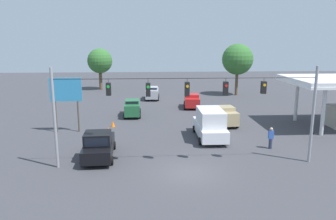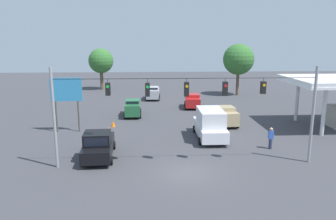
# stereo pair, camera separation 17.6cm
# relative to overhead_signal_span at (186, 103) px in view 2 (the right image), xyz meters

# --- Properties ---
(ground_plane) EXTENTS (140.00, 140.00, 0.00)m
(ground_plane) POSITION_rel_overhead_signal_span_xyz_m (0.01, 1.47, -4.52)
(ground_plane) COLOR #3D3D42
(overhead_signal_span) EXTENTS (18.31, 0.38, 7.02)m
(overhead_signal_span) POSITION_rel_overhead_signal_span_xyz_m (0.00, 0.00, 0.00)
(overhead_signal_span) COLOR #939399
(overhead_signal_span) RESTS_ON ground_plane
(sedan_tan_oncoming_far) EXTENTS (2.15, 3.97, 1.99)m
(sedan_tan_oncoming_far) POSITION_rel_overhead_signal_span_xyz_m (-5.35, -10.74, -3.49)
(sedan_tan_oncoming_far) COLOR tan
(sedan_tan_oncoming_far) RESTS_ON ground_plane
(sedan_green_withflow_far) EXTENTS (2.02, 4.23, 1.94)m
(sedan_green_withflow_far) POSITION_rel_overhead_signal_span_xyz_m (4.57, -15.54, -3.51)
(sedan_green_withflow_far) COLOR #236038
(sedan_green_withflow_far) RESTS_ON ground_plane
(sedan_red_oncoming_deep) EXTENTS (2.38, 4.12, 1.82)m
(sedan_red_oncoming_deep) POSITION_rel_overhead_signal_span_xyz_m (-3.02, -19.81, -3.57)
(sedan_red_oncoming_deep) COLOR red
(sedan_red_oncoming_deep) RESTS_ON ground_plane
(pickup_truck_black_parked_shoulder) EXTENTS (2.48, 5.39, 2.12)m
(pickup_truck_black_parked_shoulder) POSITION_rel_overhead_signal_span_xyz_m (6.45, -1.77, -3.54)
(pickup_truck_black_parked_shoulder) COLOR black
(pickup_truck_black_parked_shoulder) RESTS_ON ground_plane
(box_truck_white_crossing_near) EXTENTS (2.53, 6.04, 2.71)m
(box_truck_white_crossing_near) POSITION_rel_overhead_signal_span_xyz_m (-2.86, -6.20, -3.17)
(box_truck_white_crossing_near) COLOR silver
(box_truck_white_crossing_near) RESTS_ON ground_plane
(sedan_silver_withflow_deep) EXTENTS (2.20, 4.17, 1.90)m
(sedan_silver_withflow_deep) POSITION_rel_overhead_signal_span_xyz_m (2.11, -26.32, -3.53)
(sedan_silver_withflow_deep) COLOR #A8AAB2
(sedan_silver_withflow_deep) RESTS_ON ground_plane
(traffic_cone_nearest) EXTENTS (0.44, 0.44, 0.59)m
(traffic_cone_nearest) POSITION_rel_overhead_signal_span_xyz_m (6.42, -3.71, -4.22)
(traffic_cone_nearest) COLOR orange
(traffic_cone_nearest) RESTS_ON ground_plane
(traffic_cone_second) EXTENTS (0.44, 0.44, 0.59)m
(traffic_cone_second) POSITION_rel_overhead_signal_span_xyz_m (6.57, -5.99, -4.22)
(traffic_cone_second) COLOR orange
(traffic_cone_second) RESTS_ON ground_plane
(traffic_cone_third) EXTENTS (0.44, 0.44, 0.59)m
(traffic_cone_third) POSITION_rel_overhead_signal_span_xyz_m (6.55, -8.46, -4.22)
(traffic_cone_third) COLOR orange
(traffic_cone_third) RESTS_ON ground_plane
(traffic_cone_fourth) EXTENTS (0.44, 0.44, 0.59)m
(traffic_cone_fourth) POSITION_rel_overhead_signal_span_xyz_m (6.35, -10.77, -4.22)
(traffic_cone_fourth) COLOR orange
(traffic_cone_fourth) RESTS_ON ground_plane
(roadside_billboard) EXTENTS (3.02, 0.16, 5.27)m
(roadside_billboard) POSITION_rel_overhead_signal_span_xyz_m (10.50, -9.18, -0.80)
(roadside_billboard) COLOR #4C473D
(roadside_billboard) RESTS_ON ground_plane
(pedestrian) EXTENTS (0.40, 0.28, 1.79)m
(pedestrian) POSITION_rel_overhead_signal_span_xyz_m (-7.31, -3.08, -3.61)
(pedestrian) COLOR #2D334C
(pedestrian) RESTS_ON ground_plane
(tree_horizon_left) EXTENTS (4.88, 4.88, 8.17)m
(tree_horizon_left) POSITION_rel_overhead_signal_span_xyz_m (-11.45, -29.31, 1.18)
(tree_horizon_left) COLOR brown
(tree_horizon_left) RESTS_ON ground_plane
(tree_horizon_right) EXTENTS (4.35, 4.35, 7.28)m
(tree_horizon_right) POSITION_rel_overhead_signal_span_xyz_m (11.14, -36.66, 0.54)
(tree_horizon_right) COLOR brown
(tree_horizon_right) RESTS_ON ground_plane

